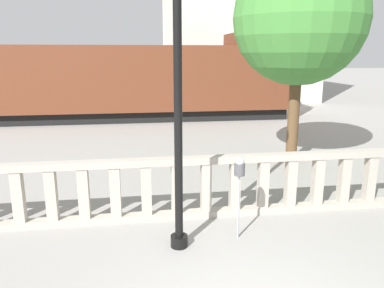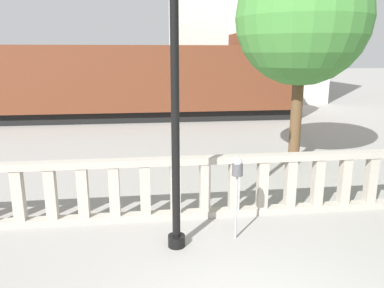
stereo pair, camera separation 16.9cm
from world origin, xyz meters
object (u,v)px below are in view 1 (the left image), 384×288
object	(u,v)px
parking_meter	(239,172)
tree_left	(300,19)
train_near	(82,82)
train_far	(126,73)
lamppost	(177,26)

from	to	relation	value
parking_meter	tree_left	xyz separation A→B (m)	(2.87, 4.40, 2.96)
train_near	train_far	distance (m)	12.44
lamppost	parking_meter	bearing A→B (deg)	8.31
parking_meter	train_far	xyz separation A→B (m)	(-2.48, 25.32, 0.50)
lamppost	tree_left	bearing A→B (deg)	49.11
lamppost	train_far	world-z (taller)	lamppost
parking_meter	tree_left	world-z (taller)	tree_left
lamppost	tree_left	xyz separation A→B (m)	(3.95, 4.56, 0.55)
parking_meter	train_near	world-z (taller)	train_near
lamppost	train_near	distance (m)	13.69
parking_meter	train_far	world-z (taller)	train_far
train_near	lamppost	bearing A→B (deg)	-76.07
lamppost	parking_meter	world-z (taller)	lamppost
train_near	train_far	world-z (taller)	train_near
tree_left	train_far	bearing A→B (deg)	104.34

